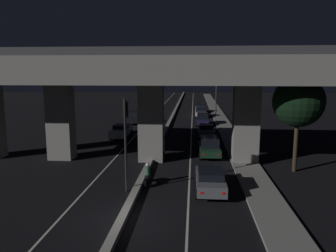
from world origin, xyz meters
TOP-DOWN VIEW (x-y plane):
  - ground_plane at (0.00, 0.00)m, footprint 200.00×200.00m
  - lane_line_left_inner at (-3.24, 35.00)m, footprint 0.12×126.00m
  - lane_line_right_inner at (3.24, 35.00)m, footprint 0.12×126.00m
  - median_divider at (0.00, 35.00)m, footprint 0.44×126.00m
  - sidewalk_right at (7.62, 28.00)m, footprint 2.13×126.00m
  - elevated_overpass at (-0.37, 11.03)m, footprint 32.36×10.04m
  - traffic_light_left_of_median at (-0.62, 3.87)m, footprint 0.30×0.49m
  - street_lamp at (6.77, 38.05)m, footprint 2.02×0.32m
  - car_grey_lead at (4.54, 4.23)m, footprint 1.91×4.32m
  - car_dark_green_second at (4.86, 12.76)m, footprint 1.98×4.10m
  - car_grey_third at (4.92, 21.46)m, footprint 2.01×4.46m
  - car_dark_blue_fourth at (4.69, 29.69)m, footprint 1.83×4.06m
  - car_white_fifth at (4.65, 37.71)m, footprint 2.03×4.05m
  - car_white_sixth at (4.65, 43.64)m, footprint 1.87×3.96m
  - car_white_lead_oncoming at (-4.62, 20.19)m, footprint 1.96×4.45m
  - car_black_second_oncoming at (-4.71, 30.35)m, footprint 2.04×4.24m
  - motorcycle_black_filtering_near at (0.51, 5.17)m, footprint 0.34×1.73m
  - motorcycle_blue_filtering_mid at (0.86, 12.45)m, footprint 0.33×1.83m
  - pedestrian_on_sidewalk at (7.31, 10.73)m, footprint 0.38×0.38m
  - roadside_tree_kerbside_near at (10.99, 8.88)m, footprint 3.68×3.68m

SIDE VIEW (x-z plane):
  - ground_plane at x=0.00m, z-range 0.00..0.00m
  - lane_line_left_inner at x=-3.24m, z-range 0.00..0.00m
  - lane_line_right_inner at x=3.24m, z-range 0.00..0.00m
  - sidewalk_right at x=7.62m, z-range 0.00..0.16m
  - median_divider at x=0.00m, z-range 0.00..0.28m
  - motorcycle_blue_filtering_mid at x=0.86m, z-range -0.11..1.33m
  - motorcycle_black_filtering_near at x=0.51m, z-range -0.10..1.34m
  - car_white_fifth at x=4.65m, z-range 0.02..1.44m
  - car_white_sixth at x=4.65m, z-range 0.01..1.46m
  - car_grey_third at x=4.92m, z-range 0.03..1.46m
  - car_grey_lead at x=4.54m, z-range 0.04..1.45m
  - car_white_lead_oncoming at x=-4.62m, z-range 0.03..1.50m
  - car_dark_blue_fourth at x=4.69m, z-range 0.04..1.68m
  - car_dark_green_second at x=4.86m, z-range 0.03..1.73m
  - car_black_second_oncoming at x=-4.71m, z-range 0.03..1.77m
  - pedestrian_on_sidewalk at x=7.31m, z-range 0.16..2.00m
  - traffic_light_left_of_median at x=-0.62m, z-range 1.03..6.82m
  - street_lamp at x=6.77m, z-range 0.69..8.04m
  - roadside_tree_kerbside_near at x=10.99m, z-range 1.66..8.70m
  - elevated_overpass at x=-0.37m, z-range 2.34..11.64m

